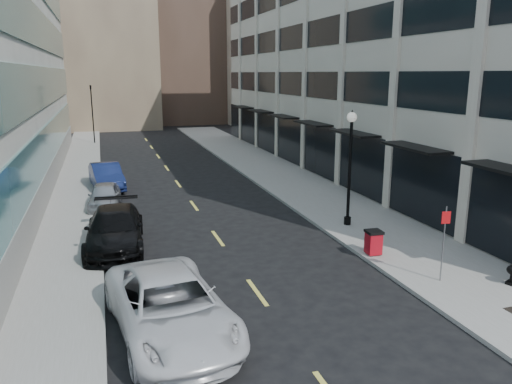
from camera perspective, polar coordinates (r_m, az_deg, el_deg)
sidewalk_right at (r=30.59m, az=6.85°, el=-0.35°), size 5.00×80.00×0.15m
sidewalk_left at (r=28.10m, az=-20.26°, el=-2.34°), size 3.00×80.00×0.15m
building_right at (r=40.41m, az=15.77°, el=15.34°), size 15.30×46.50×18.25m
skyline_tan_near at (r=75.39m, az=-17.47°, el=17.94°), size 14.00×18.00×28.00m
skyline_brown at (r=80.69m, az=-8.55°, el=20.20°), size 12.00×16.00×34.00m
skyline_tan_far at (r=85.68m, az=-24.27°, el=14.77°), size 12.00×14.00×22.00m
skyline_stone at (r=76.59m, az=0.05°, el=15.45°), size 10.00×14.00×20.00m
road_centerline at (r=25.62m, az=-5.90°, el=-3.21°), size 0.15×68.20×0.01m
traffic_signal at (r=55.12m, az=-18.38°, el=11.12°), size 0.66×0.66×6.98m
car_white_van at (r=14.67m, az=-9.78°, el=-12.80°), size 3.64×6.62×1.76m
car_black_pickup at (r=22.07m, az=-15.84°, el=-4.15°), size 2.76×5.95×1.68m
car_silver_sedan at (r=28.86m, az=-16.91°, el=-0.41°), size 2.00×4.21×1.39m
car_blue_sedan at (r=33.62m, az=-16.73°, el=1.73°), size 2.33×5.17×1.65m
trash_bin at (r=20.76m, az=13.28°, el=-5.53°), size 0.65×0.72×1.01m
lamppost at (r=23.96m, az=10.71°, el=3.80°), size 0.46×0.46×5.53m
sign_post at (r=18.52m, az=20.72°, el=-4.53°), size 0.32×0.09×2.73m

